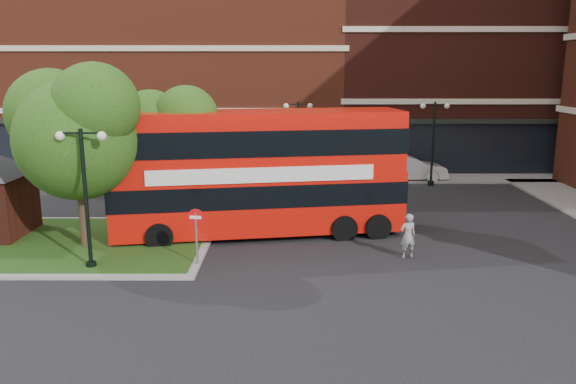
{
  "coord_description": "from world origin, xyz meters",
  "views": [
    {
      "loc": [
        1.5,
        -18.52,
        7.06
      ],
      "look_at": [
        1.44,
        3.87,
        2.0
      ],
      "focal_mm": 35.0,
      "sensor_mm": 36.0,
      "label": 1
    }
  ],
  "objects_px": {
    "car_white": "(408,168)",
    "woman": "(408,236)",
    "bus": "(259,165)",
    "car_silver": "(204,171)"
  },
  "relations": [
    {
      "from": "woman",
      "to": "car_silver",
      "type": "distance_m",
      "value": 17.14
    },
    {
      "from": "bus",
      "to": "car_silver",
      "type": "height_order",
      "value": "bus"
    },
    {
      "from": "car_silver",
      "to": "car_white",
      "type": "xyz_separation_m",
      "value": [
        12.71,
        0.34,
        0.12
      ]
    },
    {
      "from": "bus",
      "to": "car_silver",
      "type": "distance_m",
      "value": 12.07
    },
    {
      "from": "car_white",
      "to": "woman",
      "type": "bearing_deg",
      "value": 164.35
    },
    {
      "from": "car_silver",
      "to": "car_white",
      "type": "height_order",
      "value": "car_white"
    },
    {
      "from": "bus",
      "to": "car_silver",
      "type": "relative_size",
      "value": 3.16
    },
    {
      "from": "bus",
      "to": "car_white",
      "type": "bearing_deg",
      "value": 43.69
    },
    {
      "from": "car_silver",
      "to": "car_white",
      "type": "relative_size",
      "value": 0.82
    },
    {
      "from": "bus",
      "to": "car_white",
      "type": "height_order",
      "value": "bus"
    }
  ]
}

